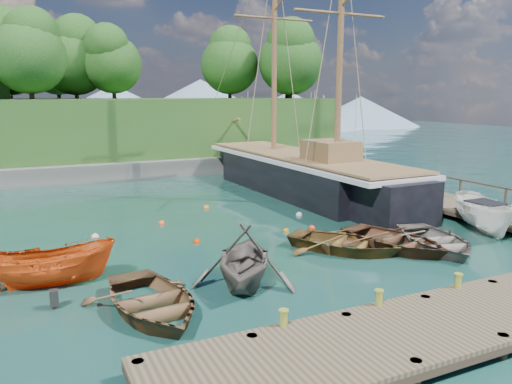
% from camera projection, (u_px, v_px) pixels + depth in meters
% --- Properties ---
extents(ground, '(160.00, 160.00, 0.00)m').
position_uv_depth(ground, '(312.00, 265.00, 18.90)').
color(ground, '#193A2C').
rests_on(ground, ground).
extents(dock_near, '(20.00, 3.20, 1.10)m').
position_uv_depth(dock_near, '(497.00, 310.00, 13.90)').
color(dock_near, '#453B2A').
rests_on(dock_near, ground).
extents(dock_east, '(3.20, 24.00, 1.10)m').
position_uv_depth(dock_east, '(414.00, 195.00, 29.87)').
color(dock_east, '#453B2A').
rests_on(dock_east, ground).
extents(bollard_0, '(0.26, 0.26, 0.45)m').
position_uv_depth(bollard_0, '(283.00, 348.00, 12.70)').
color(bollard_0, olive).
rests_on(bollard_0, ground).
extents(bollard_1, '(0.26, 0.26, 0.45)m').
position_uv_depth(bollard_1, '(378.00, 325.00, 13.96)').
color(bollard_1, olive).
rests_on(bollard_1, ground).
extents(bollard_2, '(0.26, 0.26, 0.45)m').
position_uv_depth(bollard_2, '(456.00, 306.00, 15.22)').
color(bollard_2, olive).
rests_on(bollard_2, ground).
extents(rowboat_0, '(3.86, 5.10, 0.99)m').
position_uv_depth(rowboat_0, '(152.00, 313.00, 14.74)').
color(rowboat_0, brown).
rests_on(rowboat_0, ground).
extents(rowboat_1, '(5.15, 5.38, 2.20)m').
position_uv_depth(rowboat_1, '(244.00, 285.00, 16.89)').
color(rowboat_1, '#5F564F').
rests_on(rowboat_1, ground).
extents(rowboat_2, '(4.52, 5.53, 1.00)m').
position_uv_depth(rowboat_2, '(394.00, 249.00, 20.86)').
color(rowboat_2, '#50301D').
rests_on(rowboat_2, ground).
extents(rowboat_3, '(4.48, 5.42, 0.97)m').
position_uv_depth(rowboat_3, '(435.00, 249.00, 20.85)').
color(rowboat_3, slate).
rests_on(rowboat_3, ground).
extents(rowboat_4, '(5.43, 5.73, 0.97)m').
position_uv_depth(rowboat_4, '(344.00, 251.00, 20.58)').
color(rowboat_4, brown).
rests_on(rowboat_4, ground).
extents(motorboat_orange, '(4.27, 1.98, 1.60)m').
position_uv_depth(motorboat_orange, '(54.00, 286.00, 16.84)').
color(motorboat_orange, '#D84F14').
rests_on(motorboat_orange, ground).
extents(cabin_boat_white, '(3.72, 5.21, 1.89)m').
position_uv_depth(cabin_boat_white, '(484.00, 232.00, 23.45)').
color(cabin_boat_white, white).
rests_on(cabin_boat_white, ground).
extents(schooner, '(5.29, 26.84, 19.56)m').
position_uv_depth(schooner, '(302.00, 177.00, 32.49)').
color(schooner, black).
rests_on(schooner, ground).
extents(mooring_buoy_0, '(0.34, 0.34, 0.34)m').
position_uv_depth(mooring_buoy_0, '(82.00, 260.00, 19.51)').
color(mooring_buoy_0, white).
rests_on(mooring_buoy_0, ground).
extents(mooring_buoy_1, '(0.32, 0.32, 0.32)m').
position_uv_depth(mooring_buoy_1, '(197.00, 242.00, 21.77)').
color(mooring_buoy_1, '#DF3500').
rests_on(mooring_buoy_1, ground).
extents(mooring_buoy_2, '(0.28, 0.28, 0.28)m').
position_uv_depth(mooring_buoy_2, '(286.00, 231.00, 23.53)').
color(mooring_buoy_2, orange).
rests_on(mooring_buoy_2, ground).
extents(mooring_buoy_3, '(0.35, 0.35, 0.35)m').
position_uv_depth(mooring_buoy_3, '(299.00, 216.00, 26.62)').
color(mooring_buoy_3, silver).
rests_on(mooring_buoy_3, ground).
extents(mooring_buoy_4, '(0.34, 0.34, 0.34)m').
position_uv_depth(mooring_buoy_4, '(162.00, 224.00, 24.87)').
color(mooring_buoy_4, '#EC4B1D').
rests_on(mooring_buoy_4, ground).
extents(mooring_buoy_5, '(0.35, 0.35, 0.35)m').
position_uv_depth(mooring_buoy_5, '(206.00, 208.00, 28.34)').
color(mooring_buoy_5, orange).
rests_on(mooring_buoy_5, ground).
extents(mooring_buoy_6, '(0.36, 0.36, 0.36)m').
position_uv_depth(mooring_buoy_6, '(95.00, 238.00, 22.50)').
color(mooring_buoy_6, silver).
rests_on(mooring_buoy_6, ground).
extents(mooring_buoy_7, '(0.33, 0.33, 0.33)m').
position_uv_depth(mooring_buoy_7, '(312.00, 229.00, 24.01)').
color(mooring_buoy_7, red).
rests_on(mooring_buoy_7, ground).
extents(distant_ridge, '(117.00, 40.00, 10.00)m').
position_uv_depth(distant_ridge, '(110.00, 107.00, 81.94)').
color(distant_ridge, '#728CA5').
rests_on(distant_ridge, ground).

